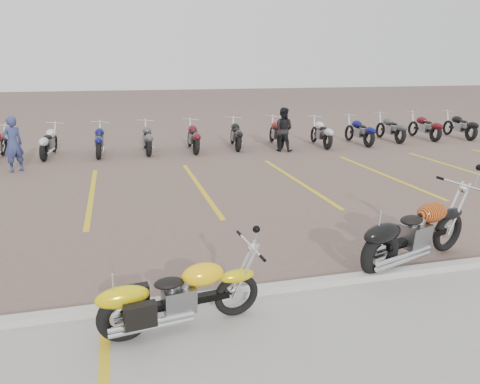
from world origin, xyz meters
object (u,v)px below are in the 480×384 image
(yellow_cruiser, at_px, (177,298))
(flame_cruiser, at_px, (412,235))
(person_b, at_px, (283,129))
(person_a, at_px, (13,144))

(yellow_cruiser, relative_size, flame_cruiser, 0.86)
(person_b, bearing_deg, flame_cruiser, 114.74)
(yellow_cruiser, distance_m, flame_cruiser, 3.97)
(yellow_cruiser, relative_size, person_b, 1.26)
(flame_cruiser, bearing_deg, person_b, 63.49)
(yellow_cruiser, xyz_separation_m, person_a, (-3.53, 9.77, 0.41))
(person_a, bearing_deg, yellow_cruiser, 73.99)
(yellow_cruiser, height_order, flame_cruiser, flame_cruiser)
(yellow_cruiser, bearing_deg, person_b, 56.21)
(flame_cruiser, distance_m, person_b, 10.06)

